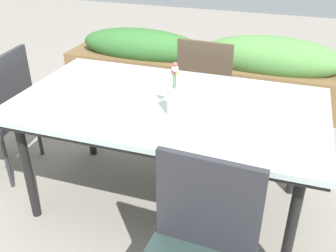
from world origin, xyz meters
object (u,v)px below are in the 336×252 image
flower_vase (174,97)px  planter_box (204,68)px  dining_table (168,111)px  chair_far_side (208,84)px

flower_vase → planter_box: size_ratio=0.10×
dining_table → flower_vase: flower_vase is taller
chair_far_side → planter_box: size_ratio=0.31×
dining_table → planter_box: 1.78m
flower_vase → planter_box: 1.95m
dining_table → planter_box: (-0.19, 1.73, -0.37)m
chair_far_side → planter_box: (-0.23, 0.83, -0.19)m
dining_table → chair_far_side: chair_far_side is taller
flower_vase → planter_box: bearing=98.0°
flower_vase → planter_box: (-0.26, 1.86, -0.53)m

